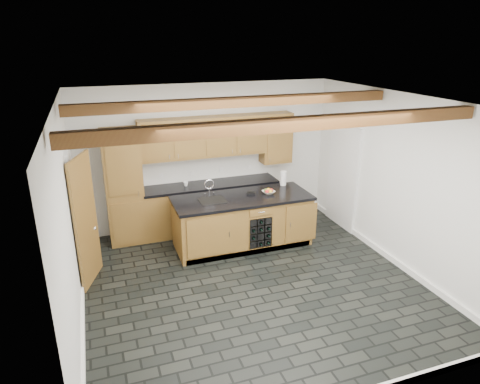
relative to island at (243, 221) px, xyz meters
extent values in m
plane|color=black|center=(-0.31, -1.28, -0.46)|extent=(5.00, 5.00, 0.00)
plane|color=white|center=(-0.31, 1.22, 0.94)|extent=(5.00, 0.00, 5.00)
plane|color=white|center=(-2.81, -1.28, 0.94)|extent=(0.00, 5.00, 5.00)
plane|color=white|center=(2.19, -1.28, 0.94)|extent=(0.00, 5.00, 5.00)
plane|color=white|center=(-0.31, -1.28, 2.34)|extent=(5.00, 5.00, 0.00)
cube|color=#533715|center=(-0.31, -2.48, 2.24)|extent=(4.90, 0.15, 0.15)
cube|color=#533715|center=(-0.31, -0.68, 2.24)|extent=(4.90, 0.15, 0.15)
cube|color=white|center=(-2.79, -1.28, -0.41)|extent=(0.04, 5.00, 0.10)
cube|color=white|center=(2.17, -1.28, -0.41)|extent=(0.04, 5.00, 0.10)
cube|color=white|center=(-2.78, 0.02, 0.56)|extent=(0.06, 0.94, 2.04)
cube|color=olive|center=(-2.63, -0.33, 0.54)|extent=(0.31, 0.77, 2.00)
cube|color=white|center=(2.16, 0.22, 0.56)|extent=(0.06, 0.98, 2.04)
cube|color=black|center=(2.19, 0.22, 0.54)|extent=(0.02, 0.86, 1.96)
cube|color=olive|center=(-1.96, 0.92, 0.59)|extent=(0.65, 0.60, 2.10)
cube|color=olive|center=(-0.33, 0.92, -0.02)|extent=(2.60, 0.60, 0.88)
cube|color=black|center=(-0.33, 0.92, 0.44)|extent=(2.64, 0.62, 0.05)
cube|color=white|center=(-0.33, 1.21, 0.73)|extent=(2.60, 0.02, 0.52)
cube|color=olive|center=(-0.43, 1.04, 1.36)|extent=(2.40, 0.35, 0.75)
cube|color=olive|center=(1.07, 1.04, 1.24)|extent=(0.60, 0.35, 1.00)
cube|color=olive|center=(-0.01, 0.02, -0.02)|extent=(2.40, 0.90, 0.88)
cube|color=black|center=(-0.01, 0.02, 0.44)|extent=(2.46, 0.96, 0.05)
cube|color=olive|center=(-0.73, -0.45, 0.02)|extent=(0.80, 0.02, 0.70)
cube|color=olive|center=(0.94, -0.45, 0.02)|extent=(0.60, 0.02, 0.70)
cube|color=black|center=(0.17, -0.29, -0.06)|extent=(0.42, 0.30, 0.56)
cylinder|color=black|center=(0.17, -0.33, -0.27)|extent=(0.07, 0.26, 0.07)
cylinder|color=black|center=(0.31, -0.33, -0.13)|extent=(0.07, 0.26, 0.07)
cylinder|color=black|center=(0.31, -0.33, -0.27)|extent=(0.07, 0.26, 0.07)
cylinder|color=black|center=(0.03, -0.33, 0.01)|extent=(0.07, 0.26, 0.07)
cylinder|color=black|center=(0.31, -0.33, 0.01)|extent=(0.07, 0.26, 0.07)
cylinder|color=black|center=(0.17, -0.33, 0.01)|extent=(0.07, 0.26, 0.07)
cylinder|color=black|center=(0.17, -0.33, 0.15)|extent=(0.07, 0.26, 0.07)
cylinder|color=black|center=(0.03, -0.33, -0.13)|extent=(0.07, 0.26, 0.07)
cube|color=black|center=(-0.56, 0.02, 0.46)|extent=(0.45, 0.40, 0.02)
cylinder|color=silver|center=(-0.56, 0.20, 0.57)|extent=(0.02, 0.02, 0.20)
torus|color=silver|center=(-0.56, 0.20, 0.71)|extent=(0.18, 0.02, 0.18)
cylinder|color=silver|center=(-0.64, 0.20, 0.51)|extent=(0.02, 0.02, 0.08)
cylinder|color=silver|center=(-0.48, 0.20, 0.51)|extent=(0.02, 0.02, 0.08)
cube|color=black|center=(0.20, 0.11, 0.48)|extent=(0.18, 0.14, 0.03)
cylinder|color=black|center=(0.20, 0.11, 0.51)|extent=(0.10, 0.10, 0.01)
imported|color=beige|center=(0.50, 0.02, 0.49)|extent=(0.26, 0.26, 0.05)
sphere|color=red|center=(0.55, 0.02, 0.52)|extent=(0.07, 0.07, 0.07)
sphere|color=#F9A816|center=(0.51, 0.07, 0.52)|extent=(0.07, 0.07, 0.07)
sphere|color=#517C21|center=(0.46, 0.05, 0.52)|extent=(0.07, 0.07, 0.07)
sphere|color=red|center=(0.46, -0.01, 0.52)|extent=(0.07, 0.07, 0.07)
sphere|color=gold|center=(0.51, -0.03, 0.52)|extent=(0.07, 0.07, 0.07)
cylinder|color=white|center=(0.95, 0.37, 0.60)|extent=(0.11, 0.11, 0.27)
imported|color=white|center=(-0.82, 0.93, 0.51)|extent=(0.11, 0.11, 0.08)
camera|label=1|loc=(-2.39, -6.64, 3.12)|focal=32.00mm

